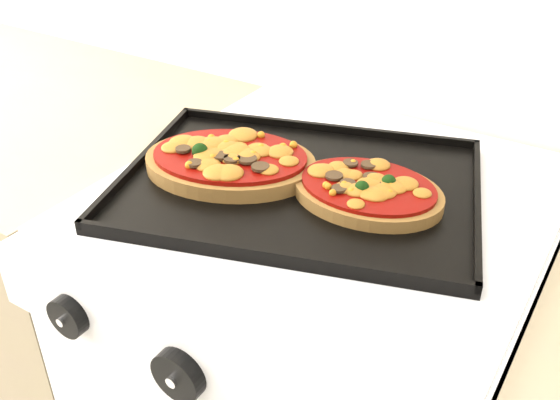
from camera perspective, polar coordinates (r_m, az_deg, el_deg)
The scene contains 6 objects.
control_panel at distance 0.70m, azimuth -8.35°, elevation -14.48°, with size 0.60×0.02×0.09m, color white.
knob_left at distance 0.79m, azimuth -18.80°, elevation -10.06°, with size 0.05×0.05×0.02m, color black.
knob_center at distance 0.69m, azimuth -9.27°, elevation -15.54°, with size 0.06×0.06×0.02m, color black.
baking_tray at distance 0.87m, azimuth 1.76°, elevation 1.59°, with size 0.49×0.36×0.02m, color black.
pizza_left at distance 0.89m, azimuth -4.59°, elevation 3.69°, with size 0.25×0.18×0.04m, color brown, non-canonical shape.
pizza_right at distance 0.84m, azimuth 8.02°, elevation 1.01°, with size 0.20×0.15×0.03m, color brown, non-canonical shape.
Camera 1 is at (0.34, 1.04, 1.36)m, focal length 40.00 mm.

